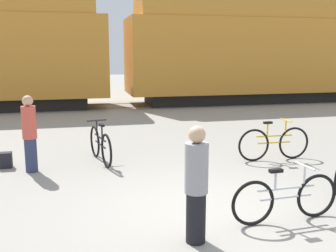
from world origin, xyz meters
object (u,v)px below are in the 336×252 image
at_px(backpack, 5,160).
at_px(freight_train, 117,43).
at_px(bicycle_silver, 286,198).
at_px(bicycle_yellow, 274,143).
at_px(person_in_grey, 196,185).
at_px(bicycle_black, 100,145).
at_px(person_in_red, 30,133).

bearing_deg(backpack, freight_train, 70.06).
bearing_deg(freight_train, bicycle_silver, -85.70).
relative_size(bicycle_yellow, person_in_grey, 1.14).
height_order(freight_train, bicycle_black, freight_train).
bearing_deg(person_in_grey, freight_train, -3.67).
height_order(freight_train, person_in_grey, freight_train).
xyz_separation_m(bicycle_black, backpack, (-2.04, 0.01, -0.23)).
bearing_deg(bicycle_black, person_in_grey, -76.99).
xyz_separation_m(freight_train, person_in_grey, (-0.46, -13.76, -2.10)).
height_order(bicycle_silver, person_in_red, person_in_red).
bearing_deg(bicycle_yellow, bicycle_black, 169.24).
bearing_deg(backpack, bicycle_silver, -40.80).
relative_size(bicycle_silver, person_in_red, 1.08).
height_order(bicycle_yellow, person_in_grey, person_in_grey).
distance_m(bicycle_yellow, person_in_red, 5.40).
height_order(bicycle_yellow, person_in_red, person_in_red).
height_order(bicycle_yellow, bicycle_silver, bicycle_yellow).
relative_size(freight_train, backpack, 72.88).
distance_m(bicycle_silver, backpack, 5.93).
xyz_separation_m(bicycle_yellow, bicycle_black, (-3.92, 0.74, -0.00)).
relative_size(bicycle_yellow, backpack, 5.19).
distance_m(freight_train, bicycle_black, 10.00).
bearing_deg(bicycle_black, person_in_red, -163.95).
relative_size(person_in_red, backpack, 4.72).
relative_size(bicycle_black, person_in_grey, 1.11).
relative_size(person_in_red, person_in_grey, 1.03).
bearing_deg(freight_train, bicycle_yellow, -76.46).
xyz_separation_m(freight_train, bicycle_black, (-1.43, -9.58, -2.49)).
xyz_separation_m(bicycle_black, bicycle_silver, (2.44, -3.86, -0.04)).
xyz_separation_m(freight_train, person_in_red, (-2.88, -10.00, -2.07)).
bearing_deg(person_in_red, bicycle_silver, -79.72).
relative_size(freight_train, bicycle_yellow, 14.04).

